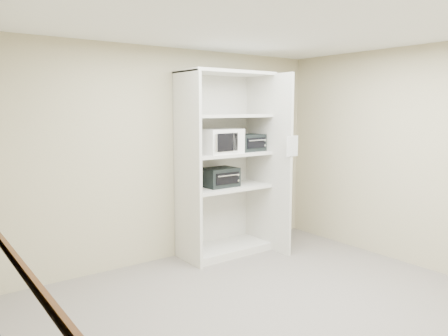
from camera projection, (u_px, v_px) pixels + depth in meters
floor at (279, 311)px, 4.21m from camera, size 4.50×4.00×0.01m
ceiling at (284, 22)px, 3.85m from camera, size 4.50×4.00×0.01m
wall_back at (173, 155)px, 5.63m from camera, size 4.50×0.02×2.70m
wall_left at (18, 205)px, 2.71m from camera, size 0.02×4.00×2.70m
wall_right at (415, 157)px, 5.35m from camera, size 0.02×4.00×2.70m
shelving_unit at (228, 170)px, 5.81m from camera, size 1.24×0.92×2.42m
microwave at (219, 141)px, 5.61m from camera, size 0.54×0.42×0.31m
toaster_oven_upper at (249, 143)px, 5.92m from camera, size 0.41×0.32×0.23m
toaster_oven_lower at (220, 177)px, 5.76m from camera, size 0.45×0.34×0.25m
paper_sign at (292, 146)px, 5.59m from camera, size 0.20×0.01×0.26m
chair_rail at (26, 273)px, 2.78m from camera, size 0.04×3.98×0.08m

